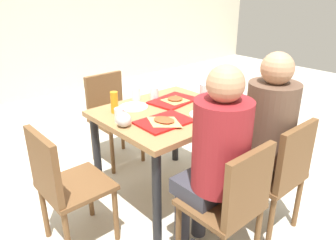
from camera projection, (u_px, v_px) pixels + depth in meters
ground_plane at (168, 193)px, 2.74m from camera, size 10.00×10.00×0.02m
back_wall at (10, 0)px, 4.40m from camera, size 10.00×0.10×2.80m
main_table at (168, 124)px, 2.49m from camera, size 0.96×0.86×0.73m
chair_near_left at (232, 201)px, 1.84m from camera, size 0.40×0.40×0.83m
chair_near_right at (279, 171)px, 2.13m from camera, size 0.40×0.40×0.83m
chair_far_side at (111, 112)px, 3.11m from camera, size 0.40×0.40×0.83m
chair_left_end at (63, 182)px, 2.02m from camera, size 0.40×0.40×0.83m
person_in_red at (216, 153)px, 1.84m from camera, size 0.32×0.42×1.24m
person_in_brown_jacket at (264, 130)px, 2.14m from camera, size 0.32×0.42×1.24m
tray_red_near at (164, 122)px, 2.24m from camera, size 0.37×0.27×0.02m
tray_red_far at (173, 101)px, 2.64m from camera, size 0.39×0.31×0.02m
paper_plate_center at (134, 107)px, 2.53m from camera, size 0.22×0.22×0.01m
paper_plate_near_edge at (205, 115)px, 2.38m from camera, size 0.22×0.22×0.01m
pizza_slice_a at (164, 121)px, 2.22m from camera, size 0.20×0.25×0.02m
pizza_slice_b at (175, 99)px, 2.63m from camera, size 0.25×0.25×0.02m
plastic_cup_a at (136, 94)px, 2.67m from camera, size 0.07×0.07×0.10m
plastic_cup_b at (207, 118)px, 2.20m from camera, size 0.07×0.07×0.10m
plastic_cup_c at (120, 115)px, 2.24m from camera, size 0.07×0.07×0.10m
plastic_cup_d at (154, 93)px, 2.69m from camera, size 0.07×0.07×0.10m
soda_can at (204, 91)px, 2.70m from camera, size 0.07×0.07×0.12m
condiment_bottle at (114, 102)px, 2.39m from camera, size 0.06×0.06×0.16m
foil_bundle at (124, 120)px, 2.17m from camera, size 0.10×0.10×0.10m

